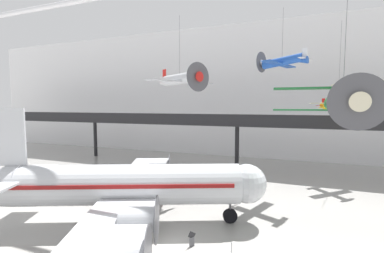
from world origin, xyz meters
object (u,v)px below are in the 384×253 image
object	(u,v)px
airliner_silver_main	(123,185)
stanchion_barrier	(232,252)
suspended_plane_silver_racer	(180,79)
suspended_plane_yellow_lowwing	(338,106)
info_sign_pedestal	(192,241)
suspended_plane_blue_trainer	(282,62)
suspended_plane_green_biplane	(343,102)

from	to	relation	value
airliner_silver_main	stanchion_barrier	distance (m)	10.77
suspended_plane_silver_racer	suspended_plane_yellow_lowwing	bearing A→B (deg)	54.31
stanchion_barrier	info_sign_pedestal	distance (m)	3.12
suspended_plane_yellow_lowwing	stanchion_barrier	bearing A→B (deg)	-66.72
suspended_plane_yellow_lowwing	stanchion_barrier	size ratio (longest dim) A/B	11.54
info_sign_pedestal	suspended_plane_silver_racer	bearing A→B (deg)	143.79
airliner_silver_main	info_sign_pedestal	world-z (taller)	airliner_silver_main
suspended_plane_blue_trainer	suspended_plane_yellow_lowwing	bearing A→B (deg)	-114.39
airliner_silver_main	suspended_plane_silver_racer	xyz separation A→B (m)	(0.53, 11.65, 10.45)
airliner_silver_main	suspended_plane_yellow_lowwing	distance (m)	29.45
suspended_plane_green_biplane	suspended_plane_yellow_lowwing	bearing A→B (deg)	168.32
suspended_plane_silver_racer	info_sign_pedestal	world-z (taller)	suspended_plane_silver_racer
suspended_plane_blue_trainer	suspended_plane_green_biplane	bearing A→B (deg)	130.02
stanchion_barrier	info_sign_pedestal	bearing A→B (deg)	174.96
airliner_silver_main	suspended_plane_yellow_lowwing	size ratio (longest dim) A/B	2.35
suspended_plane_silver_racer	suspended_plane_green_biplane	size ratio (longest dim) A/B	0.77
suspended_plane_blue_trainer	stanchion_barrier	distance (m)	22.01
suspended_plane_silver_racer	suspended_plane_blue_trainer	bearing A→B (deg)	39.78
info_sign_pedestal	stanchion_barrier	bearing A→B (deg)	21.97
airliner_silver_main	suspended_plane_blue_trainer	bearing A→B (deg)	24.96
stanchion_barrier	info_sign_pedestal	size ratio (longest dim) A/B	0.87
suspended_plane_silver_racer	suspended_plane_green_biplane	xyz separation A→B (m)	(16.44, -11.07, -3.15)
suspended_plane_green_biplane	info_sign_pedestal	distance (m)	14.54
suspended_plane_silver_racer	stanchion_barrier	distance (m)	21.32
suspended_plane_silver_racer	info_sign_pedestal	distance (m)	19.85
stanchion_barrier	suspended_plane_blue_trainer	bearing A→B (deg)	80.32
stanchion_barrier	info_sign_pedestal	xyz separation A→B (m)	(-3.10, 0.27, 0.13)
airliner_silver_main	suspended_plane_silver_racer	world-z (taller)	suspended_plane_silver_racer
suspended_plane_blue_trainer	stanchion_barrier	world-z (taller)	suspended_plane_blue_trainer
suspended_plane_green_biplane	airliner_silver_main	bearing A→B (deg)	-91.38
airliner_silver_main	suspended_plane_yellow_lowwing	world-z (taller)	suspended_plane_yellow_lowwing
suspended_plane_silver_racer	info_sign_pedestal	bearing A→B (deg)	-33.53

